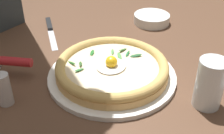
# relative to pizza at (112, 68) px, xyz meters

# --- Properties ---
(ground_plane) EXTENTS (2.40, 2.40, 0.03)m
(ground_plane) POSITION_rel_pizza_xyz_m (0.03, -0.02, -0.05)
(ground_plane) COLOR brown
(ground_plane) RESTS_ON ground
(pizza_plate) EXTENTS (0.32, 0.32, 0.01)m
(pizza_plate) POSITION_rel_pizza_xyz_m (0.00, -0.00, -0.02)
(pizza_plate) COLOR white
(pizza_plate) RESTS_ON ground
(pizza) EXTENTS (0.28, 0.28, 0.05)m
(pizza) POSITION_rel_pizza_xyz_m (0.00, 0.00, 0.00)
(pizza) COLOR #E3AF65
(pizza) RESTS_ON pizza_plate
(side_bowl) EXTENTS (0.12, 0.12, 0.03)m
(side_bowl) POSITION_rel_pizza_xyz_m (0.35, 0.03, -0.01)
(side_bowl) COLOR white
(side_bowl) RESTS_ON ground
(pizza_cutter) EXTENTS (0.07, 0.16, 0.09)m
(pizza_cutter) POSITION_rel_pizza_xyz_m (-0.11, 0.24, 0.01)
(pizza_cutter) COLOR silver
(pizza_cutter) RESTS_ON ground
(table_knife) EXTENTS (0.17, 0.16, 0.01)m
(table_knife) POSITION_rel_pizza_xyz_m (0.15, 0.31, -0.03)
(table_knife) COLOR silver
(table_knife) RESTS_ON ground
(drinking_glass) EXTENTS (0.06, 0.06, 0.11)m
(drinking_glass) POSITION_rel_pizza_xyz_m (0.01, -0.23, 0.02)
(drinking_glass) COLOR silver
(drinking_glass) RESTS_ON ground
(pepper_shaker) EXTENTS (0.03, 0.03, 0.08)m
(pepper_shaker) POSITION_rel_pizza_xyz_m (-0.19, 0.16, 0.01)
(pepper_shaker) COLOR silver
(pepper_shaker) RESTS_ON ground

